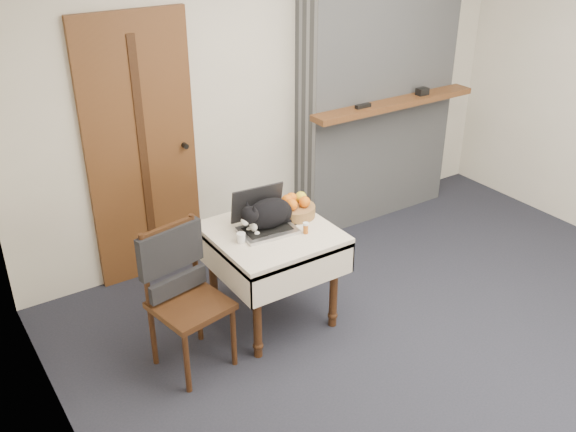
# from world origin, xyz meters

# --- Properties ---
(ground) EXTENTS (4.50, 4.50, 0.00)m
(ground) POSITION_xyz_m (0.00, 0.00, 0.00)
(ground) COLOR black
(ground) RESTS_ON ground
(room_shell) EXTENTS (4.52, 4.01, 2.61)m
(room_shell) POSITION_xyz_m (0.00, 0.46, 1.76)
(room_shell) COLOR beige
(room_shell) RESTS_ON ground
(door) EXTENTS (0.82, 0.10, 2.00)m
(door) POSITION_xyz_m (-1.20, 1.97, 1.00)
(door) COLOR brown
(door) RESTS_ON ground
(chimney) EXTENTS (1.62, 0.48, 2.60)m
(chimney) POSITION_xyz_m (0.90, 1.85, 1.30)
(chimney) COLOR gray
(chimney) RESTS_ON ground
(side_table) EXTENTS (0.78, 0.78, 0.70)m
(side_table) POSITION_xyz_m (-0.75, 0.93, 0.59)
(side_table) COLOR #3D2410
(side_table) RESTS_ON ground
(laptop) EXTENTS (0.39, 0.34, 0.27)m
(laptop) POSITION_xyz_m (-0.78, 0.99, 0.77)
(laptop) COLOR #B7B7BC
(laptop) RESTS_ON side_table
(cat) EXTENTS (0.50, 0.25, 0.24)m
(cat) POSITION_xyz_m (-0.74, 0.97, 0.80)
(cat) COLOR black
(cat) RESTS_ON side_table
(cream_jar) EXTENTS (0.06, 0.06, 0.06)m
(cream_jar) POSITION_xyz_m (-1.00, 0.90, 0.73)
(cream_jar) COLOR white
(cream_jar) RESTS_ON side_table
(pill_bottle) EXTENTS (0.04, 0.04, 0.08)m
(pill_bottle) POSITION_xyz_m (-0.59, 0.77, 0.74)
(pill_bottle) COLOR #B15615
(pill_bottle) RESTS_ON side_table
(fruit_basket) EXTENTS (0.27, 0.27, 0.15)m
(fruit_basket) POSITION_xyz_m (-0.50, 1.02, 0.76)
(fruit_basket) COLOR #91603A
(fruit_basket) RESTS_ON side_table
(desk_clutter) EXTENTS (0.15, 0.02, 0.01)m
(desk_clutter) POSITION_xyz_m (-0.55, 0.99, 0.70)
(desk_clutter) COLOR black
(desk_clutter) RESTS_ON side_table
(chair) EXTENTS (0.49, 0.49, 0.94)m
(chair) POSITION_xyz_m (-1.44, 0.88, 0.60)
(chair) COLOR #3D2410
(chair) RESTS_ON ground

